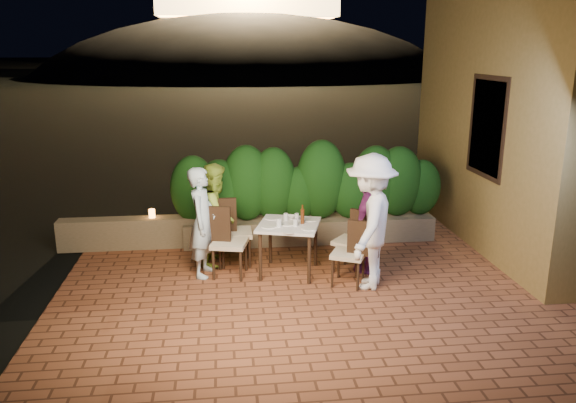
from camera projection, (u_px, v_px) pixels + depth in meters
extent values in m
plane|color=black|center=(321.00, 300.00, 7.33)|extent=(400.00, 400.00, 0.00)
cube|color=brown|center=(315.00, 289.00, 7.82)|extent=(7.00, 6.00, 0.15)
cube|color=olive|center=(524.00, 91.00, 8.98)|extent=(1.60, 5.00, 5.00)
cube|color=black|center=(489.00, 127.00, 8.55)|extent=(0.08, 1.00, 1.40)
cube|color=black|center=(488.00, 127.00, 8.54)|extent=(0.06, 1.15, 1.55)
cube|color=#726349|center=(310.00, 229.00, 9.49)|extent=(4.20, 0.55, 0.40)
cube|color=#726349|center=(128.00, 233.00, 9.14)|extent=(2.20, 0.30, 0.50)
ellipsoid|color=black|center=(249.00, 111.00, 66.07)|extent=(52.00, 40.00, 22.00)
cylinder|color=white|center=(269.00, 226.00, 7.84)|extent=(0.22, 0.22, 0.01)
cylinder|color=white|center=(273.00, 218.00, 8.23)|extent=(0.23, 0.23, 0.01)
cylinder|color=white|center=(309.00, 229.00, 7.75)|extent=(0.21, 0.21, 0.01)
cylinder|color=white|center=(310.00, 220.00, 8.15)|extent=(0.20, 0.20, 0.01)
cylinder|color=white|center=(287.00, 224.00, 7.96)|extent=(0.22, 0.22, 0.01)
cylinder|color=white|center=(289.00, 231.00, 7.63)|extent=(0.20, 0.20, 0.01)
cylinder|color=silver|center=(279.00, 223.00, 7.82)|extent=(0.07, 0.07, 0.12)
cylinder|color=silver|center=(286.00, 217.00, 8.12)|extent=(0.06, 0.06, 0.11)
cylinder|color=silver|center=(295.00, 223.00, 7.86)|extent=(0.06, 0.06, 0.11)
cylinder|color=silver|center=(297.00, 217.00, 8.12)|extent=(0.06, 0.06, 0.10)
imported|color=white|center=(290.00, 217.00, 8.23)|extent=(0.21, 0.21, 0.04)
imported|color=silver|center=(203.00, 222.00, 7.91)|extent=(0.51, 0.65, 1.58)
imported|color=#9BC03C|center=(216.00, 214.00, 8.40)|extent=(0.72, 0.85, 1.53)
imported|color=white|center=(370.00, 222.00, 7.49)|extent=(1.13, 1.37, 1.84)
imported|color=#7B2972|center=(371.00, 221.00, 8.07)|extent=(0.86, 0.93, 1.53)
cylinder|color=orange|center=(152.00, 213.00, 9.10)|extent=(0.10, 0.10, 0.14)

